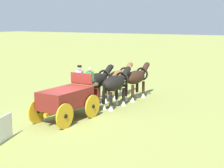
{
  "coord_description": "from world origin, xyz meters",
  "views": [
    {
      "loc": [
        -14.09,
        -10.65,
        5.04
      ],
      "look_at": [
        4.48,
        -0.18,
        1.2
      ],
      "focal_mm": 56.83,
      "sensor_mm": 36.0,
      "label": 1
    }
  ],
  "objects": [
    {
      "name": "draft_horse_lead_near",
      "position": [
        6.39,
        0.36,
        1.3
      ],
      "size": [
        3.15,
        0.95,
        2.16
      ],
      "color": "brown",
      "rests_on": "ground"
    },
    {
      "name": "show_wagon",
      "position": [
        0.18,
        -0.01,
        1.14
      ],
      "size": [
        5.79,
        2.04,
        2.63
      ],
      "color": "maroon",
      "rests_on": "ground"
    },
    {
      "name": "draft_horse_rear_off",
      "position": [
        3.73,
        -0.82,
        1.37
      ],
      "size": [
        3.09,
        1.0,
        2.25
      ],
      "color": "black",
      "rests_on": "ground"
    },
    {
      "name": "ground_plane",
      "position": [
        0.0,
        0.0,
        0.0
      ],
      "size": [
        220.0,
        220.0,
        0.0
      ],
      "primitive_type": "plane",
      "color": "olive"
    },
    {
      "name": "draft_horse_rear_near",
      "position": [
        3.78,
        0.48,
        1.4
      ],
      "size": [
        3.19,
        1.0,
        2.28
      ],
      "color": "black",
      "rests_on": "ground"
    },
    {
      "name": "draft_horse_lead_off",
      "position": [
        6.33,
        -0.93,
        1.37
      ],
      "size": [
        3.17,
        0.96,
        2.24
      ],
      "color": "#331E14",
      "rests_on": "ground"
    }
  ]
}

